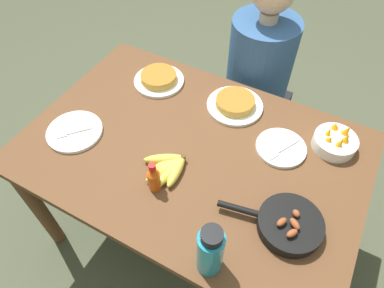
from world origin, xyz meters
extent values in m
plane|color=#474C38|center=(0.00, 0.00, 0.00)|extent=(14.00, 14.00, 0.00)
cube|color=brown|center=(0.00, 0.00, 0.76)|extent=(1.45, 0.98, 0.03)
cylinder|color=brown|center=(-0.66, -0.43, 0.37)|extent=(0.07, 0.07, 0.74)
cylinder|color=brown|center=(-0.66, 0.43, 0.37)|extent=(0.07, 0.07, 0.74)
cylinder|color=brown|center=(0.66, 0.43, 0.37)|extent=(0.07, 0.07, 0.74)
ellipsoid|color=gold|center=(-0.07, -0.12, 0.80)|extent=(0.17, 0.13, 0.04)
ellipsoid|color=gold|center=(-0.04, -0.13, 0.79)|extent=(0.12, 0.14, 0.03)
ellipsoid|color=gold|center=(-0.04, -0.16, 0.79)|extent=(0.11, 0.19, 0.04)
ellipsoid|color=gold|center=(-0.01, -0.16, 0.79)|extent=(0.06, 0.20, 0.04)
ellipsoid|color=gold|center=(0.01, -0.15, 0.80)|extent=(0.06, 0.16, 0.04)
cylinder|color=#4C3819|center=(0.00, -0.08, 0.79)|extent=(0.02, 0.02, 0.04)
cylinder|color=black|center=(0.48, -0.16, 0.78)|extent=(0.23, 0.23, 0.01)
cylinder|color=black|center=(0.48, -0.16, 0.81)|extent=(0.23, 0.23, 0.04)
cylinder|color=black|center=(0.30, -0.19, 0.81)|extent=(0.15, 0.05, 0.02)
ellipsoid|color=brown|center=(0.45, -0.19, 0.84)|extent=(0.04, 0.05, 0.03)
ellipsoid|color=brown|center=(0.50, -0.21, 0.84)|extent=(0.05, 0.05, 0.03)
ellipsoid|color=brown|center=(0.50, -0.17, 0.84)|extent=(0.05, 0.05, 0.03)
ellipsoid|color=brown|center=(0.49, -0.13, 0.84)|extent=(0.04, 0.04, 0.03)
cylinder|color=white|center=(-0.35, 0.30, 0.78)|extent=(0.25, 0.25, 0.02)
cylinder|color=gold|center=(-0.35, 0.30, 0.81)|extent=(0.18, 0.18, 0.03)
cylinder|color=#9F6624|center=(-0.35, 0.30, 0.83)|extent=(0.18, 0.18, 0.00)
cylinder|color=white|center=(0.06, 0.32, 0.78)|extent=(0.27, 0.27, 0.02)
cylinder|color=gold|center=(0.06, 0.32, 0.81)|extent=(0.18, 0.18, 0.03)
cylinder|color=#9F6624|center=(0.06, 0.32, 0.83)|extent=(0.18, 0.18, 0.00)
cylinder|color=white|center=(0.34, 0.18, 0.78)|extent=(0.22, 0.22, 0.02)
cylinder|color=silver|center=(0.36, 0.19, 0.79)|extent=(0.07, 0.12, 0.01)
cube|color=silver|center=(0.32, 0.11, 0.79)|extent=(0.04, 0.06, 0.00)
cylinder|color=white|center=(-0.50, -0.17, 0.78)|extent=(0.25, 0.25, 0.02)
cylinder|color=silver|center=(-0.48, -0.16, 0.79)|extent=(0.08, 0.09, 0.01)
cube|color=silver|center=(-0.53, -0.22, 0.79)|extent=(0.04, 0.05, 0.00)
cylinder|color=white|center=(0.53, 0.30, 0.80)|extent=(0.18, 0.18, 0.06)
cone|color=orange|center=(0.56, 0.30, 0.85)|extent=(0.04, 0.04, 0.04)
cone|color=orange|center=(0.56, 0.34, 0.85)|extent=(0.06, 0.05, 0.06)
cone|color=orange|center=(0.51, 0.35, 0.84)|extent=(0.06, 0.05, 0.04)
cone|color=orange|center=(0.49, 0.30, 0.85)|extent=(0.03, 0.03, 0.05)
cone|color=orange|center=(0.51, 0.27, 0.84)|extent=(0.05, 0.05, 0.04)
cone|color=orange|center=(0.55, 0.26, 0.85)|extent=(0.05, 0.04, 0.05)
cylinder|color=teal|center=(0.29, -0.41, 0.88)|extent=(0.09, 0.09, 0.21)
cylinder|color=black|center=(0.29, -0.41, 1.00)|extent=(0.07, 0.07, 0.04)
cylinder|color=#C64C0F|center=(-0.03, -0.24, 0.82)|extent=(0.05, 0.05, 0.09)
cone|color=#C64C0F|center=(-0.03, -0.24, 0.88)|extent=(0.05, 0.05, 0.03)
cylinder|color=red|center=(-0.03, -0.24, 0.91)|extent=(0.03, 0.03, 0.03)
cube|color=black|center=(0.04, 0.71, 0.24)|extent=(0.39, 0.39, 0.47)
cylinder|color=#2D5184|center=(0.04, 0.71, 0.74)|extent=(0.35, 0.35, 0.54)
cylinder|color=#DBB28E|center=(0.04, 0.71, 1.04)|extent=(0.09, 0.09, 0.05)
camera|label=1|loc=(0.44, -0.81, 1.93)|focal=32.00mm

